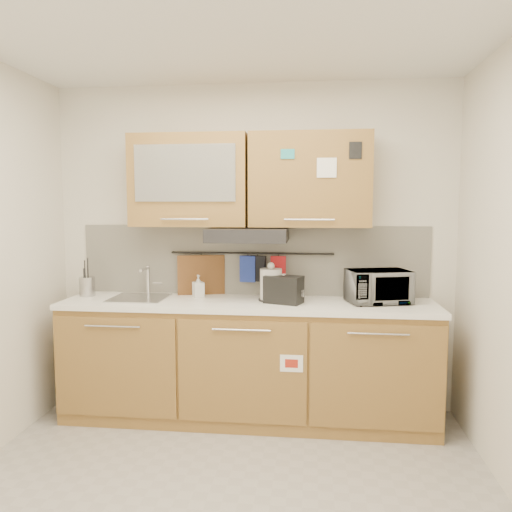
# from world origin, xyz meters

# --- Properties ---
(floor) EXTENTS (3.20, 3.20, 0.00)m
(floor) POSITION_xyz_m (0.00, 0.00, 0.00)
(floor) COLOR #9E9993
(floor) RESTS_ON ground
(ceiling) EXTENTS (3.20, 3.20, 0.00)m
(ceiling) POSITION_xyz_m (0.00, 0.00, 2.60)
(ceiling) COLOR white
(ceiling) RESTS_ON wall_back
(wall_back) EXTENTS (3.20, 0.00, 3.20)m
(wall_back) POSITION_xyz_m (0.00, 1.50, 1.30)
(wall_back) COLOR silver
(wall_back) RESTS_ON ground
(base_cabinet) EXTENTS (2.80, 0.64, 0.88)m
(base_cabinet) POSITION_xyz_m (0.00, 1.19, 0.41)
(base_cabinet) COLOR #A87D3B
(base_cabinet) RESTS_ON floor
(countertop) EXTENTS (2.82, 0.62, 0.04)m
(countertop) POSITION_xyz_m (0.00, 1.19, 0.90)
(countertop) COLOR white
(countertop) RESTS_ON base_cabinet
(backsplash) EXTENTS (2.80, 0.02, 0.56)m
(backsplash) POSITION_xyz_m (0.00, 1.49, 1.20)
(backsplash) COLOR silver
(backsplash) RESTS_ON countertop
(upper_cabinets) EXTENTS (1.82, 0.37, 0.70)m
(upper_cabinets) POSITION_xyz_m (-0.00, 1.32, 1.83)
(upper_cabinets) COLOR #A87D3B
(upper_cabinets) RESTS_ON wall_back
(range_hood) EXTENTS (0.60, 0.46, 0.10)m
(range_hood) POSITION_xyz_m (0.00, 1.25, 1.42)
(range_hood) COLOR black
(range_hood) RESTS_ON upper_cabinets
(sink) EXTENTS (0.42, 0.40, 0.26)m
(sink) POSITION_xyz_m (-0.85, 1.21, 0.92)
(sink) COLOR silver
(sink) RESTS_ON countertop
(utensil_rail) EXTENTS (1.30, 0.02, 0.02)m
(utensil_rail) POSITION_xyz_m (0.00, 1.45, 1.26)
(utensil_rail) COLOR black
(utensil_rail) RESTS_ON backsplash
(utensil_crock) EXTENTS (0.14, 0.14, 0.31)m
(utensil_crock) POSITION_xyz_m (-1.30, 1.26, 1.00)
(utensil_crock) COLOR #ACACB0
(utensil_crock) RESTS_ON countertop
(kettle) EXTENTS (0.22, 0.21, 0.29)m
(kettle) POSITION_xyz_m (0.18, 1.24, 1.04)
(kettle) COLOR silver
(kettle) RESTS_ON countertop
(toaster) EXTENTS (0.31, 0.24, 0.20)m
(toaster) POSITION_xyz_m (0.28, 1.15, 1.02)
(toaster) COLOR black
(toaster) RESTS_ON countertop
(microwave) EXTENTS (0.50, 0.40, 0.24)m
(microwave) POSITION_xyz_m (0.97, 1.24, 1.04)
(microwave) COLOR #999999
(microwave) RESTS_ON countertop
(soap_bottle) EXTENTS (0.11, 0.11, 0.18)m
(soap_bottle) POSITION_xyz_m (-0.41, 1.32, 1.01)
(soap_bottle) COLOR #999999
(soap_bottle) RESTS_ON countertop
(cutting_board) EXTENTS (0.38, 0.13, 0.47)m
(cutting_board) POSITION_xyz_m (-0.41, 1.44, 1.00)
(cutting_board) COLOR brown
(cutting_board) RESTS_ON utensil_rail
(oven_mitt) EXTENTS (0.13, 0.05, 0.21)m
(oven_mitt) POSITION_xyz_m (-0.03, 1.44, 1.13)
(oven_mitt) COLOR #22359C
(oven_mitt) RESTS_ON utensil_rail
(dark_pouch) EXTENTS (0.13, 0.06, 0.20)m
(dark_pouch) POSITION_xyz_m (0.05, 1.44, 1.14)
(dark_pouch) COLOR black
(dark_pouch) RESTS_ON utensil_rail
(pot_holder) EXTENTS (0.12, 0.02, 0.15)m
(pot_holder) POSITION_xyz_m (0.22, 1.44, 1.17)
(pot_holder) COLOR red
(pot_holder) RESTS_ON utensil_rail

